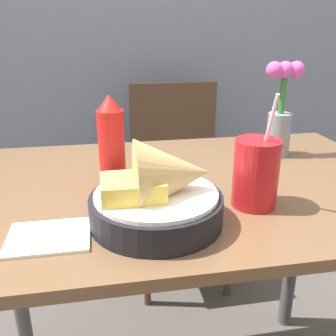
{
  "coord_description": "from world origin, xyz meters",
  "views": [
    {
      "loc": [
        -0.18,
        -0.81,
        1.13
      ],
      "look_at": [
        -0.04,
        -0.05,
        0.84
      ],
      "focal_mm": 40.0,
      "sensor_mm": 36.0,
      "label": 1
    }
  ],
  "objects": [
    {
      "name": "food_basket",
      "position": [
        -0.08,
        -0.18,
        0.84
      ],
      "size": [
        0.25,
        0.25,
        0.17
      ],
      "color": "black",
      "rests_on": "dining_table"
    },
    {
      "name": "flower_vase",
      "position": [
        0.31,
        0.15,
        0.9
      ],
      "size": [
        0.11,
        0.07,
        0.26
      ],
      "color": "gray",
      "rests_on": "dining_table"
    },
    {
      "name": "dining_table",
      "position": [
        0.0,
        0.0,
        0.66
      ],
      "size": [
        1.11,
        0.71,
        0.78
      ],
      "color": "brown",
      "rests_on": "ground_plane"
    },
    {
      "name": "drink_cup",
      "position": [
        0.12,
        -0.14,
        0.85
      ],
      "size": [
        0.09,
        0.09,
        0.24
      ],
      "color": "red",
      "rests_on": "dining_table"
    },
    {
      "name": "ketchup_bottle",
      "position": [
        -0.16,
        0.01,
        0.88
      ],
      "size": [
        0.06,
        0.06,
        0.21
      ],
      "color": "red",
      "rests_on": "dining_table"
    },
    {
      "name": "napkin",
      "position": [
        -0.29,
        -0.21,
        0.78
      ],
      "size": [
        0.14,
        0.11,
        0.01
      ],
      "color": "white",
      "rests_on": "dining_table"
    },
    {
      "name": "chair_far_window",
      "position": [
        0.14,
        0.78,
        0.53
      ],
      "size": [
        0.4,
        0.4,
        0.89
      ],
      "color": "#473323",
      "rests_on": "ground_plane"
    }
  ]
}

